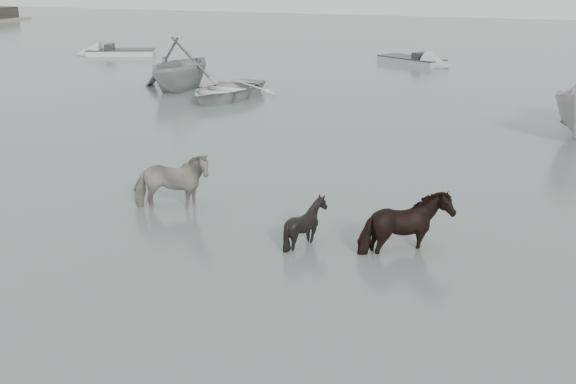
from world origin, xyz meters
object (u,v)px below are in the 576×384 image
object	(u,v)px
pony_dark	(408,215)
rowboat_lead	(225,87)
pony_black	(306,217)
pony_pinto	(171,177)

from	to	relation	value
pony_dark	rowboat_lead	xyz separation A→B (m)	(-10.98, 15.24, -0.33)
pony_dark	pony_black	size ratio (longest dim) A/B	1.36
pony_dark	rowboat_lead	distance (m)	18.79
pony_pinto	pony_dark	size ratio (longest dim) A/B	1.17
pony_black	rowboat_lead	xyz separation A→B (m)	(-8.79, 15.45, -0.11)
pony_black	rowboat_lead	size ratio (longest dim) A/B	0.25
pony_pinto	pony_black	size ratio (longest dim) A/B	1.59
pony_dark	pony_pinto	bearing A→B (deg)	106.99
pony_pinto	pony_black	distance (m)	4.03
pony_dark	rowboat_lead	size ratio (longest dim) A/B	0.34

